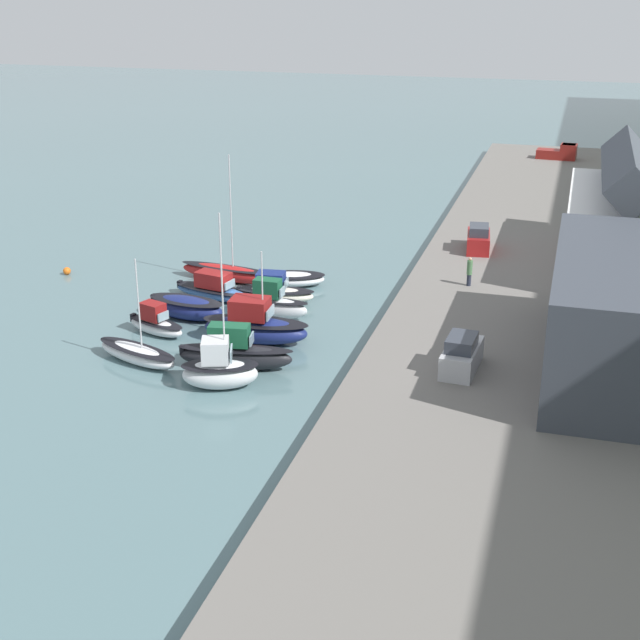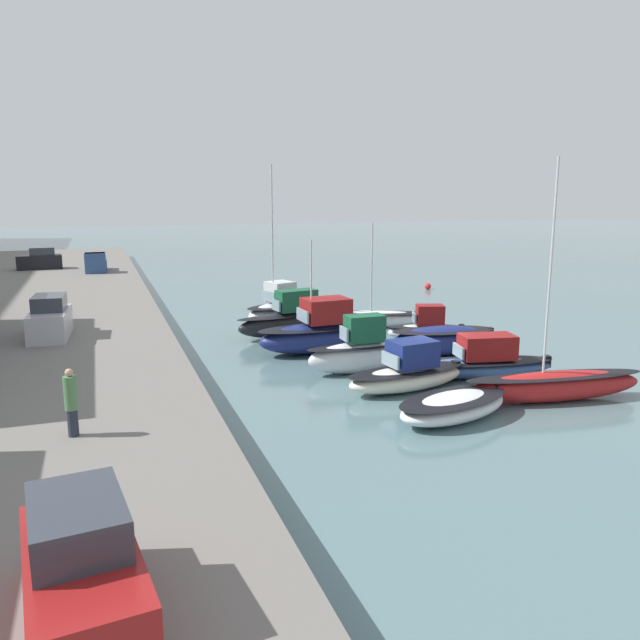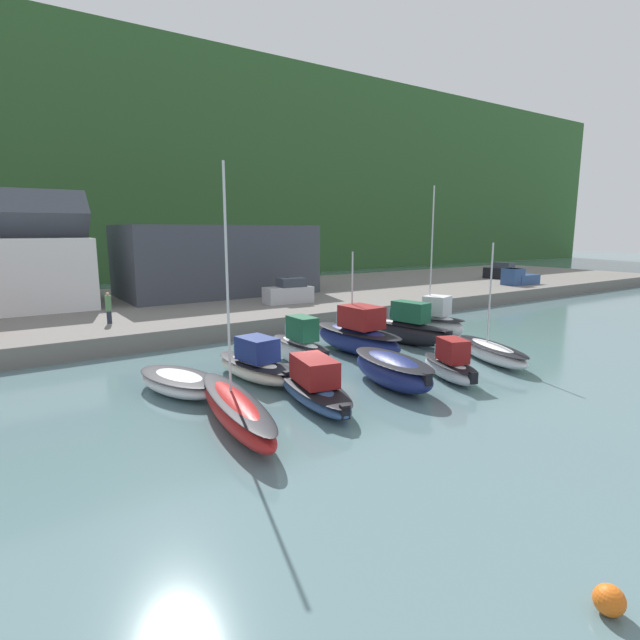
# 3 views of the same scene
# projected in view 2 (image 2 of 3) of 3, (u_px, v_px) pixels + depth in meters

# --- Properties ---
(ground_plane) EXTENTS (320.00, 320.00, 0.00)m
(ground_plane) POSITION_uv_depth(u_px,v_px,m) (429.00, 372.00, 30.39)
(ground_plane) COLOR slate
(moored_boat_0) EXTENTS (3.67, 5.65, 0.99)m
(moored_boat_0) POSITION_uv_depth(u_px,v_px,m) (453.00, 406.00, 23.90)
(moored_boat_0) COLOR white
(moored_boat_0) RESTS_ON ground_plane
(moored_boat_1) EXTENTS (2.67, 6.03, 2.24)m
(moored_boat_1) POSITION_uv_depth(u_px,v_px,m) (408.00, 373.00, 27.46)
(moored_boat_1) COLOR white
(moored_boat_1) RESTS_ON ground_plane
(moored_boat_2) EXTENTS (1.51, 5.32, 2.84)m
(moored_boat_2) POSITION_uv_depth(u_px,v_px,m) (360.00, 352.00, 30.11)
(moored_boat_2) COLOR silver
(moored_boat_2) RESTS_ON ground_plane
(moored_boat_3) EXTENTS (2.84, 7.18, 6.19)m
(moored_boat_3) POSITION_uv_depth(u_px,v_px,m) (321.00, 332.00, 34.02)
(moored_boat_3) COLOR navy
(moored_boat_3) RESTS_ON ground_plane
(moored_boat_4) EXTENTS (2.66, 7.23, 2.85)m
(moored_boat_4) POSITION_uv_depth(u_px,v_px,m) (292.00, 319.00, 37.94)
(moored_boat_4) COLOR black
(moored_boat_4) RESTS_ON ground_plane
(moored_boat_5) EXTENTS (3.50, 4.91, 10.38)m
(moored_boat_5) POSITION_uv_depth(u_px,v_px,m) (278.00, 310.00, 40.39)
(moored_boat_5) COLOR silver
(moored_boat_5) RESTS_ON ground_plane
(moored_boat_6) EXTENTS (2.59, 8.14, 9.95)m
(moored_boat_6) POSITION_uv_depth(u_px,v_px,m) (555.00, 385.00, 26.00)
(moored_boat_6) COLOR red
(moored_boat_6) RESTS_ON ground_plane
(moored_boat_7) EXTENTS (3.35, 7.59, 2.04)m
(moored_boat_7) POSITION_uv_depth(u_px,v_px,m) (481.00, 362.00, 29.47)
(moored_boat_7) COLOR #33568E
(moored_boat_7) RESTS_ON ground_plane
(moored_boat_8) EXTENTS (3.08, 6.03, 1.59)m
(moored_boat_8) POSITION_uv_depth(u_px,v_px,m) (443.00, 340.00, 33.57)
(moored_boat_8) COLOR navy
(moored_boat_8) RESTS_ON ground_plane
(moored_boat_9) EXTENTS (2.87, 4.81, 2.15)m
(moored_boat_9) POSITION_uv_depth(u_px,v_px,m) (427.00, 328.00, 36.81)
(moored_boat_9) COLOR silver
(moored_boat_9) RESTS_ON ground_plane
(moored_boat_10) EXTENTS (3.68, 6.49, 6.77)m
(moored_boat_10) POSITION_uv_depth(u_px,v_px,m) (378.00, 318.00, 40.78)
(moored_boat_10) COLOR white
(moored_boat_10) RESTS_ON ground_plane
(parked_car_0) EXTENTS (4.38, 2.27, 2.16)m
(parked_car_0) POSITION_uv_depth(u_px,v_px,m) (82.00, 574.00, 10.61)
(parked_car_0) COLOR maroon
(parked_car_0) RESTS_ON quay_promenade
(parked_car_1) EXTENTS (4.30, 2.06, 2.16)m
(parked_car_1) POSITION_uv_depth(u_px,v_px,m) (50.00, 320.00, 32.34)
(parked_car_1) COLOR #B7B7BC
(parked_car_1) RESTS_ON quay_promenade
(parked_car_2) EXTENTS (2.14, 4.33, 2.16)m
(parked_car_2) POSITION_uv_depth(u_px,v_px,m) (40.00, 260.00, 62.37)
(parked_car_2) COLOR black
(parked_car_2) RESTS_ON quay_promenade
(pickup_truck_0) EXTENTS (4.77, 2.08, 1.90)m
(pickup_truck_0) POSITION_uv_depth(u_px,v_px,m) (96.00, 263.00, 60.28)
(pickup_truck_0) COLOR #2D4C84
(pickup_truck_0) RESTS_ON quay_promenade
(person_on_quay) EXTENTS (0.40, 0.40, 2.14)m
(person_on_quay) POSITION_uv_depth(u_px,v_px,m) (71.00, 402.00, 18.92)
(person_on_quay) COLOR #232838
(person_on_quay) RESTS_ON quay_promenade
(mooring_buoy_1) EXTENTS (0.58, 0.58, 0.58)m
(mooring_buoy_1) POSITION_uv_depth(u_px,v_px,m) (428.00, 286.00, 57.09)
(mooring_buoy_1) COLOR red
(mooring_buoy_1) RESTS_ON ground_plane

